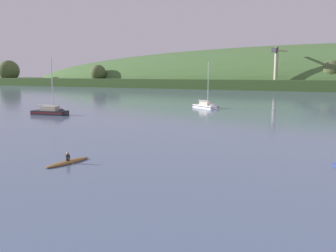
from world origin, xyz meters
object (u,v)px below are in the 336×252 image
object	(u,v)px
sailboat_far_left	(53,113)
sailboat_midwater_white	(208,107)
dockside_crane	(276,70)
canoe_with_paddler	(68,162)

from	to	relation	value
sailboat_far_left	sailboat_midwater_white	bearing A→B (deg)	40.25
dockside_crane	sailboat_far_left	bearing A→B (deg)	-168.66
dockside_crane	canoe_with_paddler	bearing A→B (deg)	-157.08
dockside_crane	sailboat_midwater_white	xyz separation A→B (m)	(4.47, -94.94, -8.71)
dockside_crane	canoe_with_paddler	distance (m)	142.73
dockside_crane	sailboat_far_left	distance (m)	119.78
sailboat_far_left	canoe_with_paddler	xyz separation A→B (m)	(25.88, -23.49, -0.19)
dockside_crane	sailboat_midwater_white	distance (m)	95.45
sailboat_midwater_white	sailboat_far_left	size ratio (longest dim) A/B	0.98
sailboat_midwater_white	canoe_with_paddler	world-z (taller)	sailboat_midwater_white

